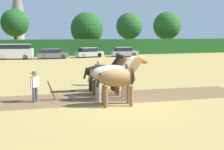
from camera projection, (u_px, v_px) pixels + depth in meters
name	position (u px, v px, depth m)	size (l,w,h in m)	color
ground_plane	(124.00, 105.00, 13.83)	(240.00, 240.00, 0.00)	#A88E4C
plowed_furrow_strip	(46.00, 101.00, 14.84)	(22.68, 3.20, 0.01)	brown
hedgerow	(54.00, 48.00, 45.72)	(70.20, 1.71, 2.68)	#1E511E
tree_left	(15.00, 23.00, 49.20)	(4.84, 4.84, 7.93)	#4C3823
tree_center_left	(87.00, 29.00, 52.34)	(6.08, 6.08, 7.59)	#423323
tree_center	(129.00, 26.00, 54.67)	(5.16, 5.16, 7.68)	#4C3823
tree_center_right	(167.00, 26.00, 56.63)	(5.62, 5.62, 8.04)	brown
church_spire	(18.00, 7.00, 76.02)	(3.23, 3.23, 21.00)	gray
draft_horse_lead_left	(120.00, 77.00, 13.63)	(2.69, 1.05, 2.51)	brown
draft_horse_lead_right	(113.00, 74.00, 14.84)	(2.86, 1.08, 2.42)	#B2A38E
draft_horse_trail_left	(108.00, 74.00, 16.08)	(2.65, 1.05, 2.23)	brown
draft_horse_trail_right	(104.00, 71.00, 17.30)	(2.86, 0.98, 2.32)	black
plow	(65.00, 94.00, 15.03)	(1.57, 0.48, 1.13)	#4C331E
farmer_at_plow	(35.00, 84.00, 14.44)	(0.47, 0.48, 1.60)	#4C4C4C
farmer_beside_team	(99.00, 71.00, 19.19)	(0.42, 0.61, 1.72)	#28334C
parked_van	(15.00, 51.00, 39.57)	(5.13, 2.64, 2.15)	silver
parked_car_left	(52.00, 54.00, 40.59)	(4.49, 2.00, 1.44)	#565B66
parked_car_center_left	(89.00, 53.00, 43.03)	(4.45, 2.60, 1.49)	#A8A8B2
parked_car_center	(124.00, 52.00, 44.66)	(4.34, 2.16, 1.48)	#9E9EA8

